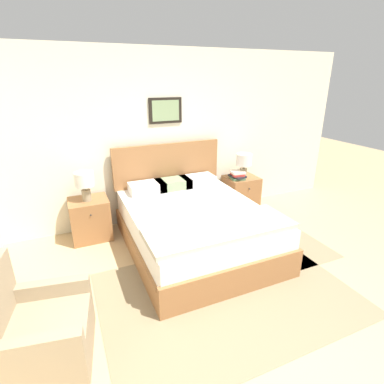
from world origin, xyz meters
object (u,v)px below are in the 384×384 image
at_px(nightstand_by_door, 241,193).
at_px(table_lamp_near_window, 85,182).
at_px(nightstand_near_window, 90,219).
at_px(bed, 194,225).
at_px(armchair, 36,333).
at_px(table_lamp_by_door, 244,162).

bearing_deg(nightstand_by_door, table_lamp_near_window, -179.33).
bearing_deg(nightstand_near_window, nightstand_by_door, 0.00).
xyz_separation_m(bed, table_lamp_near_window, (-1.27, 0.80, 0.54)).
height_order(armchair, nightstand_by_door, armchair).
xyz_separation_m(nightstand_by_door, table_lamp_near_window, (-2.52, -0.03, 0.57)).
xyz_separation_m(bed, armchair, (-1.88, -1.11, -0.04)).
height_order(bed, table_lamp_by_door, bed).
bearing_deg(armchair, bed, 130.36).
xyz_separation_m(armchair, table_lamp_by_door, (3.14, 1.91, 0.59)).
relative_size(table_lamp_near_window, table_lamp_by_door, 1.00).
bearing_deg(bed, table_lamp_near_window, 147.86).
height_order(nightstand_by_door, table_lamp_by_door, table_lamp_by_door).
distance_m(armchair, table_lamp_by_door, 3.72).
xyz_separation_m(armchair, nightstand_by_door, (3.14, 1.94, 0.01)).
distance_m(bed, armchair, 2.18).
xyz_separation_m(bed, nightstand_near_window, (-1.26, 0.82, -0.03)).
distance_m(bed, table_lamp_near_window, 1.59).
bearing_deg(armchair, table_lamp_by_door, 131.02).
bearing_deg(nightstand_by_door, bed, -146.71).
bearing_deg(table_lamp_near_window, bed, -32.14).
relative_size(bed, nightstand_near_window, 3.66).
distance_m(table_lamp_near_window, table_lamp_by_door, 2.53).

